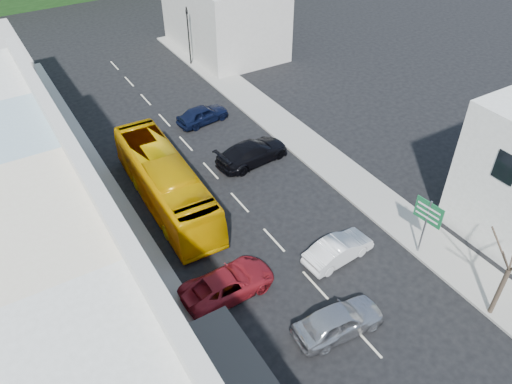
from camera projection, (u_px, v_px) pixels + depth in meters
name	position (u px, v px, depth m)	size (l,w,h in m)	color
ground	(315.00, 285.00, 26.26)	(120.00, 120.00, 0.00)	black
sidewalk_left	(114.00, 225.00, 29.83)	(3.00, 52.00, 0.15)	gray
sidewalk_right	(316.00, 152.00, 35.94)	(3.00, 52.00, 0.15)	gray
shopfront_row	(27.00, 264.00, 22.02)	(8.25, 30.00, 8.00)	beige
distant_block_right	(224.00, 14.00, 48.60)	(8.00, 12.00, 7.00)	#B7B2A8
bus	(165.00, 183.00, 30.63)	(2.50, 11.60, 3.10)	#E3A300
car_silver	(338.00, 322.00, 23.58)	(1.80, 4.40, 1.40)	#B1B1B6
car_white	(338.00, 249.00, 27.34)	(1.80, 4.40, 1.40)	silver
car_red	(228.00, 283.00, 25.44)	(1.90, 4.60, 1.40)	maroon
car_black_near	(252.00, 153.00, 34.71)	(1.84, 4.50, 1.40)	black
car_navy_mid	(203.00, 114.00, 38.92)	(1.80, 4.40, 1.40)	black
pedestrian_left	(155.00, 323.00, 23.17)	(0.60, 0.40, 1.70)	black
direction_sign	(424.00, 228.00, 26.96)	(0.39, 1.69, 3.74)	#145D31
street_tree	(509.00, 270.00, 22.87)	(2.55, 2.55, 6.28)	#372B21
traffic_signal	(189.00, 37.00, 46.02)	(0.71, 1.17, 5.50)	black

